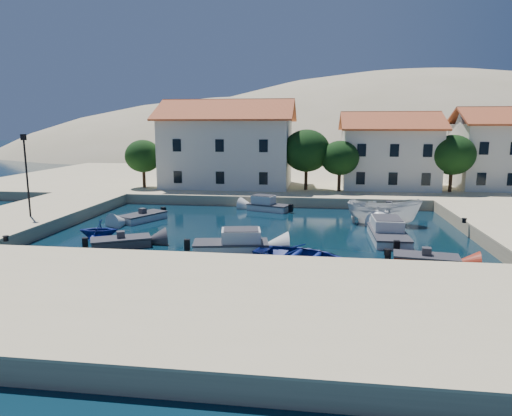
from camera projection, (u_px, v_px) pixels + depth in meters
The scene contains 21 objects.
ground at pixel (238, 271), 24.96m from camera, with size 400.00×400.00×0.00m, color black.
quay_south at pixel (213, 305), 19.02m from camera, with size 52.00×12.00×1.00m, color #CDBB8C.
quay_west at pixel (29, 217), 37.12m from camera, with size 8.00×20.00×1.00m, color #CDBB8C.
quay_north at pixel (301, 181), 61.65m from camera, with size 80.00×36.00×1.00m, color #CDBB8C.
hills at pixel (367, 224), 146.96m from camera, with size 254.00×176.00×99.00m.
building_left at pixel (228, 142), 51.98m from camera, with size 14.70×9.45×9.70m.
building_mid at pixel (389, 149), 50.72m from camera, with size 10.50×8.40×8.30m.
building_right at pixel (500, 147), 50.07m from camera, with size 9.45×8.40×8.80m.
trees at pixel (321, 154), 48.32m from camera, with size 37.30×5.30×6.45m.
lamppost at pixel (26, 167), 34.21m from camera, with size 0.35×0.25×6.22m.
bollards at pixel (293, 236), 28.15m from camera, with size 29.36×9.56×0.30m.
motorboat_grey_sw at pixel (121, 242), 29.90m from camera, with size 4.11×3.23×1.25m.
cabin_cruiser_south at pixel (231, 244), 28.83m from camera, with size 4.98×2.79×1.60m.
rowboat_south at pixel (300, 262), 26.53m from camera, with size 3.92×5.49×1.14m, color navy.
motorboat_red_se at pixel (426, 260), 25.92m from camera, with size 3.76×2.10×1.25m.
cabin_cruiser_east at pixel (388, 233), 31.69m from camera, with size 2.35×5.76×1.60m.
boat_east at pixel (383, 224), 36.85m from camera, with size 2.19×5.82×2.25m, color silver.
motorboat_white_ne at pixel (389, 209), 41.58m from camera, with size 2.45×3.35×1.25m.
rowboat_west at pixel (99, 237), 32.54m from camera, with size 2.34×2.71×1.43m, color navy.
motorboat_white_west at pixel (143, 217), 38.11m from camera, with size 3.42×4.39×1.25m.
cabin_cruiser_north at pixel (268, 206), 42.52m from camera, with size 4.19×2.85×1.60m.
Camera 1 is at (4.20, -23.58, 7.88)m, focal length 32.00 mm.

